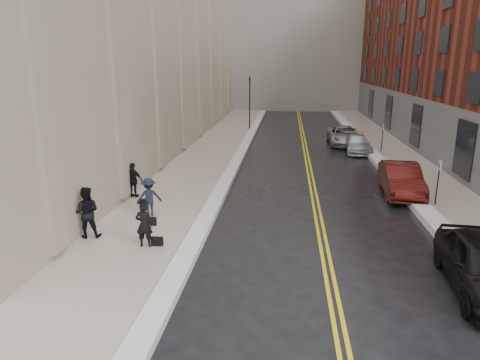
% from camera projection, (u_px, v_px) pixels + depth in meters
% --- Properties ---
extents(ground, '(160.00, 160.00, 0.00)m').
position_uv_depth(ground, '(247.00, 285.00, 12.80)').
color(ground, black).
rests_on(ground, ground).
extents(sidewalk_left, '(4.00, 64.00, 0.15)m').
position_uv_depth(sidewalk_left, '(203.00, 161.00, 28.60)').
color(sidewalk_left, gray).
rests_on(sidewalk_left, ground).
extents(sidewalk_right, '(3.00, 64.00, 0.15)m').
position_uv_depth(sidewalk_right, '(412.00, 166.00, 27.17)').
color(sidewalk_right, gray).
rests_on(sidewalk_right, ground).
extents(lane_stripe_a, '(0.12, 64.00, 0.01)m').
position_uv_depth(lane_stripe_a, '(306.00, 165.00, 27.89)').
color(lane_stripe_a, gold).
rests_on(lane_stripe_a, ground).
extents(lane_stripe_b, '(0.12, 64.00, 0.01)m').
position_uv_depth(lane_stripe_b, '(310.00, 165.00, 27.86)').
color(lane_stripe_b, gold).
rests_on(lane_stripe_b, ground).
extents(snow_ridge_left, '(0.70, 60.80, 0.26)m').
position_uv_depth(snow_ridge_left, '(237.00, 161.00, 28.34)').
color(snow_ridge_left, white).
rests_on(snow_ridge_left, ground).
extents(snow_ridge_right, '(0.85, 60.80, 0.30)m').
position_uv_depth(snow_ridge_right, '(382.00, 164.00, 27.34)').
color(snow_ridge_right, white).
rests_on(snow_ridge_right, ground).
extents(traffic_signal, '(0.18, 0.15, 5.20)m').
position_uv_depth(traffic_signal, '(250.00, 99.00, 41.02)').
color(traffic_signal, black).
rests_on(traffic_signal, ground).
extents(parking_sign_near, '(0.06, 0.35, 2.23)m').
position_uv_depth(parking_sign_near, '(438.00, 179.00, 19.28)').
color(parking_sign_near, black).
rests_on(parking_sign_near, ground).
extents(parking_sign_far, '(0.06, 0.35, 2.23)m').
position_uv_depth(parking_sign_far, '(382.00, 136.00, 30.78)').
color(parking_sign_far, black).
rests_on(parking_sign_far, ground).
extents(car_maroon, '(1.97, 4.89, 1.58)m').
position_uv_depth(car_maroon, '(401.00, 179.00, 21.38)').
color(car_maroon, '#460F0C').
rests_on(car_maroon, ground).
extents(car_silver_near, '(1.80, 4.39, 1.27)m').
position_uv_depth(car_silver_near, '(357.00, 144.00, 31.64)').
color(car_silver_near, '#B1B5BA').
rests_on(car_silver_near, ground).
extents(car_silver_far, '(2.45, 5.31, 1.47)m').
position_uv_depth(car_silver_far, '(344.00, 136.00, 34.53)').
color(car_silver_far, '#9B9DA3').
rests_on(car_silver_far, ground).
extents(pedestrian_main, '(0.61, 0.43, 1.62)m').
position_uv_depth(pedestrian_main, '(144.00, 225.00, 14.92)').
color(pedestrian_main, black).
rests_on(pedestrian_main, sidewalk_left).
extents(pedestrian_a, '(1.09, 0.94, 1.93)m').
position_uv_depth(pedestrian_a, '(87.00, 212.00, 15.71)').
color(pedestrian_a, black).
rests_on(pedestrian_a, sidewalk_left).
extents(pedestrian_b, '(1.20, 0.95, 1.63)m').
position_uv_depth(pedestrian_b, '(149.00, 197.00, 18.01)').
color(pedestrian_b, black).
rests_on(pedestrian_b, sidewalk_left).
extents(pedestrian_c, '(1.06, 0.62, 1.69)m').
position_uv_depth(pedestrian_c, '(133.00, 180.00, 20.46)').
color(pedestrian_c, black).
rests_on(pedestrian_c, sidewalk_left).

